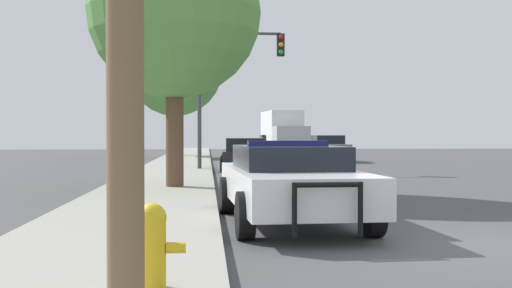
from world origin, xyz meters
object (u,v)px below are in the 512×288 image
(traffic_light, at_px, (232,71))
(box_truck, at_px, (283,131))
(fire_hydrant, at_px, (152,243))
(tree_sidewalk_near, at_px, (174,12))
(police_car, at_px, (290,181))
(tree_sidewalk_far, at_px, (175,69))
(car_background_oncoming, at_px, (328,148))
(car_background_distant, at_px, (270,143))
(car_background_midblock, at_px, (245,153))

(traffic_light, xyz_separation_m, box_truck, (4.93, 24.03, -2.27))
(fire_hydrant, bearing_deg, traffic_light, 85.66)
(fire_hydrant, distance_m, tree_sidewalk_near, 11.97)
(police_car, xyz_separation_m, tree_sidewalk_far, (-3.44, 30.89, 4.99))
(police_car, xyz_separation_m, fire_hydrant, (-1.90, -4.97, -0.19))
(car_background_oncoming, height_order, box_truck, box_truck)
(fire_hydrant, xyz_separation_m, tree_sidewalk_near, (-0.35, 11.21, 4.18))
(traffic_light, distance_m, car_background_distant, 26.38)
(police_car, height_order, traffic_light, traffic_light)
(police_car, distance_m, car_background_midblock, 15.61)
(police_car, distance_m, box_truck, 39.28)
(fire_hydrant, height_order, box_truck, box_truck)
(fire_hydrant, distance_m, tree_sidewalk_far, 36.27)
(traffic_light, height_order, tree_sidewalk_near, tree_sidewalk_near)
(car_background_midblock, relative_size, box_truck, 0.54)
(car_background_oncoming, bearing_deg, tree_sidewalk_near, 68.09)
(police_car, bearing_deg, fire_hydrant, 65.98)
(traffic_light, xyz_separation_m, car_background_oncoming, (5.58, 8.78, -3.26))
(car_background_oncoming, distance_m, tree_sidewalk_near, 19.43)
(car_background_midblock, relative_size, tree_sidewalk_far, 0.50)
(box_truck, height_order, tree_sidewalk_far, tree_sidewalk_far)
(tree_sidewalk_near, bearing_deg, police_car, -70.17)
(fire_hydrant, height_order, car_background_distant, car_background_distant)
(box_truck, bearing_deg, tree_sidewalk_near, 74.73)
(car_background_distant, bearing_deg, police_car, -95.88)
(car_background_oncoming, relative_size, tree_sidewalk_near, 0.64)
(car_background_oncoming, xyz_separation_m, car_background_midblock, (-5.01, -8.14, -0.06))
(traffic_light, bearing_deg, box_truck, 78.40)
(box_truck, xyz_separation_m, tree_sidewalk_near, (-6.80, -32.76, 2.96))
(car_background_oncoming, bearing_deg, car_background_distant, -83.92)
(car_background_oncoming, height_order, car_background_midblock, car_background_oncoming)
(fire_hydrant, relative_size, car_background_oncoming, 0.17)
(fire_hydrant, relative_size, tree_sidewalk_far, 0.09)
(car_background_distant, relative_size, tree_sidewalk_near, 0.58)
(car_background_distant, bearing_deg, tree_sidewalk_near, -100.47)
(car_background_oncoming, height_order, car_background_distant, car_background_oncoming)
(car_background_oncoming, distance_m, tree_sidewalk_far, 12.25)
(tree_sidewalk_far, bearing_deg, fire_hydrant, -87.55)
(police_car, height_order, fire_hydrant, police_car)
(police_car, relative_size, traffic_light, 0.93)
(tree_sidewalk_far, bearing_deg, box_truck, 45.43)
(car_background_midblock, height_order, tree_sidewalk_near, tree_sidewalk_near)
(car_background_distant, distance_m, tree_sidewalk_near, 35.31)
(car_background_midblock, distance_m, box_truck, 23.82)
(car_background_midblock, relative_size, tree_sidewalk_near, 0.63)
(car_background_distant, bearing_deg, box_truck, -66.27)
(police_car, relative_size, fire_hydrant, 6.75)
(fire_hydrant, height_order, tree_sidewalk_far, tree_sidewalk_far)
(car_background_oncoming, height_order, tree_sidewalk_near, tree_sidewalk_near)
(police_car, distance_m, traffic_light, 15.33)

